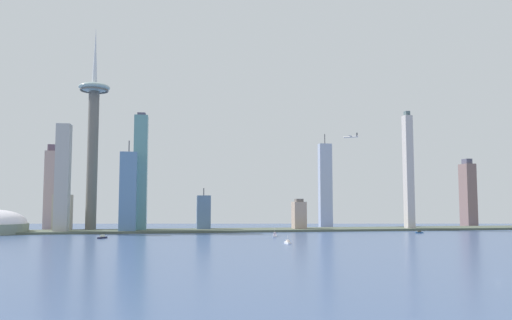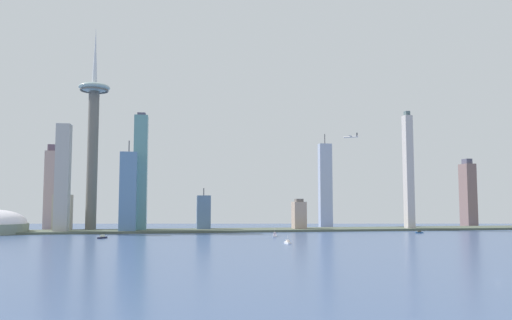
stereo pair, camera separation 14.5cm
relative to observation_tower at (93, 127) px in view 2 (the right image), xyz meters
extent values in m
plane|color=#3F5681|center=(298.03, -520.73, -156.48)|extent=(6000.00, 6000.00, 0.00)
cube|color=#4E5848|center=(298.03, -34.33, -154.96)|extent=(922.76, 69.67, 3.04)
cylinder|color=#66635D|center=(0.00, 0.00, -48.09)|extent=(15.67, 15.67, 216.77)
ellipsoid|color=#9CB4B2|center=(0.00, 0.00, 60.30)|extent=(46.27, 46.27, 13.26)
torus|color=#66635D|center=(0.00, 0.00, 55.65)|extent=(41.99, 41.99, 2.65)
cone|color=silver|center=(0.00, 0.00, 110.27)|extent=(7.83, 7.83, 86.69)
cube|color=#58779F|center=(166.07, -16.58, -129.90)|extent=(20.58, 17.22, 53.14)
cylinder|color=#4C4C51|center=(166.07, -16.58, -97.74)|extent=(1.60, 1.60, 11.18)
cube|color=#B9B0AE|center=(482.74, -48.94, -66.97)|extent=(12.04, 14.27, 179.01)
cube|color=#4F6164|center=(482.74, -48.94, 26.02)|extent=(7.22, 8.56, 6.97)
cube|color=#A0ACCA|center=(381.41, 58.62, -84.17)|extent=(21.83, 14.13, 144.62)
cylinder|color=#4C4C51|center=(381.41, 58.62, -3.15)|extent=(1.60, 1.60, 17.42)
cube|color=#ADA38E|center=(-40.71, 1.59, -129.46)|extent=(26.41, 19.78, 54.02)
cube|color=#555D5D|center=(-40.71, 1.59, -99.16)|extent=(15.84, 11.87, 6.59)
cube|color=tan|center=(309.88, -34.73, -134.69)|extent=(18.63, 22.45, 43.57)
cube|color=#625C5A|center=(309.88, -34.73, -110.63)|extent=(11.18, 13.47, 4.56)
cube|color=#785E5B|center=(645.46, 48.10, -100.61)|extent=(19.09, 27.45, 111.74)
cube|color=#4F4E5F|center=(645.46, 48.10, -40.08)|extent=(11.45, 16.47, 9.33)
cube|color=#AC918E|center=(-72.03, 58.27, -94.29)|extent=(16.51, 14.44, 124.38)
cube|color=#644C5E|center=(-72.03, 58.27, -26.89)|extent=(9.90, 8.66, 10.41)
cube|color=#577DA9|center=(57.54, -52.88, -99.58)|extent=(23.31, 16.34, 113.79)
cylinder|color=#4C4C51|center=(57.54, -52.88, -34.53)|extent=(1.60, 1.60, 16.30)
cube|color=#598E93|center=(72.32, -21.63, -70.90)|extent=(19.59, 26.81, 171.15)
cube|color=#534E67|center=(72.32, -21.63, 16.80)|extent=(11.75, 16.09, 4.27)
cube|color=#AAA8A6|center=(-32.70, -43.24, -80.16)|extent=(18.41, 20.59, 152.64)
cube|color=#1B1C34|center=(37.11, -154.13, -155.57)|extent=(10.49, 14.42, 1.80)
cube|color=beige|center=(37.11, -154.13, -153.46)|extent=(5.53, 6.86, 2.42)
cube|color=navy|center=(458.82, -124.57, -155.73)|extent=(10.84, 4.08, 1.50)
cube|color=#3E3E38|center=(458.82, -124.57, -154.02)|extent=(4.86, 2.48, 1.91)
cube|color=white|center=(237.98, -264.49, -155.53)|extent=(5.60, 10.95, 1.88)
cube|color=beige|center=(237.98, -264.49, -153.59)|extent=(3.41, 5.00, 2.00)
cylinder|color=silver|center=(237.98, -264.49, -150.53)|extent=(0.24, 0.24, 4.13)
cube|color=white|center=(245.90, -160.49, -155.29)|extent=(7.40, 15.86, 2.37)
cube|color=#9E95AF|center=(245.90, -160.49, -152.68)|extent=(4.31, 7.21, 2.85)
cylinder|color=silver|center=(245.90, -160.49, -148.03)|extent=(0.24, 0.24, 6.45)
cylinder|color=silver|center=(394.46, -36.27, -11.48)|extent=(19.51, 15.02, 2.32)
sphere|color=silver|center=(385.38, -29.70, -11.48)|extent=(2.32, 2.32, 2.32)
cube|color=silver|center=(394.46, -36.27, -10.43)|extent=(16.06, 20.75, 0.50)
cube|color=silver|center=(402.08, -41.79, -11.13)|extent=(6.38, 7.81, 0.40)
cube|color=#2D333D|center=(402.08, -41.79, -7.82)|extent=(1.81, 1.50, 5.00)
camera|label=1|loc=(117.30, -777.24, -113.14)|focal=35.08mm
camera|label=2|loc=(117.44, -777.27, -113.14)|focal=35.08mm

